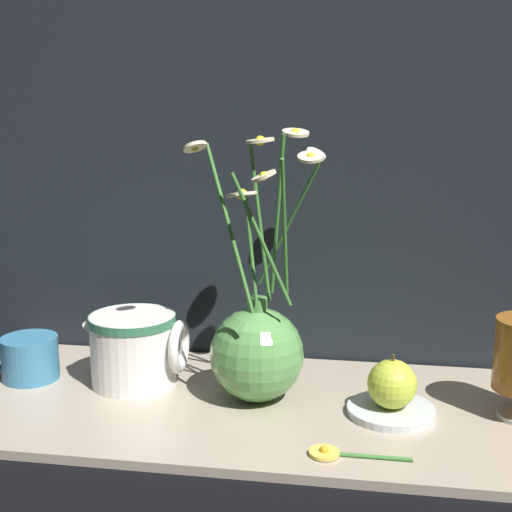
{
  "coord_description": "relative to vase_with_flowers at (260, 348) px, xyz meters",
  "views": [
    {
      "loc": [
        0.14,
        -0.88,
        0.41
      ],
      "look_at": [
        0.0,
        0.0,
        0.22
      ],
      "focal_mm": 50.0,
      "sensor_mm": 36.0,
      "label": 1
    }
  ],
  "objects": [
    {
      "name": "orange_fruit",
      "position": [
        0.18,
        -0.02,
        -0.03
      ],
      "size": [
        0.06,
        0.06,
        0.07
      ],
      "color": "#B7C638",
      "rests_on": "saucer_plate"
    },
    {
      "name": "backdrop_wall",
      "position": [
        -0.0,
        0.18,
        0.47
      ],
      "size": [
        1.34,
        0.02,
        1.1
      ],
      "color": "black",
      "rests_on": "ground_plane"
    },
    {
      "name": "loose_daisy",
      "position": [
        0.11,
        -0.14,
        -0.07
      ],
      "size": [
        0.12,
        0.04,
        0.01
      ],
      "color": "#3D7A33",
      "rests_on": "shelf"
    },
    {
      "name": "ground_plane",
      "position": [
        -0.0,
        -0.01,
        -0.08
      ],
      "size": [
        6.0,
        6.0,
        0.0
      ],
      "primitive_type": "plane",
      "color": "black"
    },
    {
      "name": "vase_with_flowers",
      "position": [
        0.0,
        0.0,
        0.0
      ],
      "size": [
        0.17,
        0.2,
        0.36
      ],
      "color": "#59994C",
      "rests_on": "shelf"
    },
    {
      "name": "shelf",
      "position": [
        -0.0,
        -0.01,
        -0.08
      ],
      "size": [
        0.84,
        0.36,
        0.01
      ],
      "color": "tan",
      "rests_on": "ground_plane"
    },
    {
      "name": "saucer_plate",
      "position": [
        0.18,
        -0.02,
        -0.07
      ],
      "size": [
        0.11,
        0.11,
        0.01
      ],
      "color": "silver",
      "rests_on": "shelf"
    },
    {
      "name": "yellow_mug",
      "position": [
        -0.34,
        0.02,
        -0.04
      ],
      "size": [
        0.09,
        0.08,
        0.06
      ],
      "color": "teal",
      "rests_on": "shelf"
    },
    {
      "name": "ceramic_pitcher",
      "position": [
        -0.19,
        0.03,
        -0.02
      ],
      "size": [
        0.15,
        0.12,
        0.11
      ],
      "color": "white",
      "rests_on": "shelf"
    }
  ]
}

